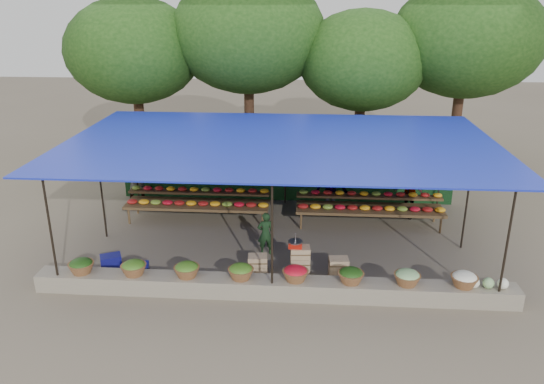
# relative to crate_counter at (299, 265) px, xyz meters

# --- Properties ---
(ground) EXTENTS (60.00, 60.00, 0.00)m
(ground) POSITION_rel_crate_counter_xyz_m (-0.56, 1.86, -0.31)
(ground) COLOR #695D4D
(ground) RESTS_ON ground
(stone_curb) EXTENTS (10.60, 0.55, 0.40)m
(stone_curb) POSITION_rel_crate_counter_xyz_m (-0.56, -0.89, -0.11)
(stone_curb) COLOR gray
(stone_curb) RESTS_ON ground
(stall_canopy) EXTENTS (10.80, 6.60, 2.82)m
(stall_canopy) POSITION_rel_crate_counter_xyz_m (-0.56, 1.93, 2.36)
(stall_canopy) COLOR black
(stall_canopy) RESTS_ON ground
(produce_baskets) EXTENTS (8.98, 0.58, 0.34)m
(produce_baskets) POSITION_rel_crate_counter_xyz_m (-0.66, -0.89, 0.25)
(produce_baskets) COLOR brown
(produce_baskets) RESTS_ON stone_curb
(netting_backdrop) EXTENTS (10.60, 0.06, 2.50)m
(netting_backdrop) POSITION_rel_crate_counter_xyz_m (-0.56, 5.01, 0.94)
(netting_backdrop) COLOR #17411C
(netting_backdrop) RESTS_ON ground
(tree_row) EXTENTS (16.51, 5.50, 7.12)m
(tree_row) POSITION_rel_crate_counter_xyz_m (-0.05, 7.94, 4.39)
(tree_row) COLOR #311D11
(tree_row) RESTS_ON ground
(fruit_table_left) EXTENTS (4.21, 0.95, 0.93)m
(fruit_table_left) POSITION_rel_crate_counter_xyz_m (-3.05, 3.21, 0.30)
(fruit_table_left) COLOR #47351C
(fruit_table_left) RESTS_ON ground
(fruit_table_right) EXTENTS (4.21, 0.95, 0.93)m
(fruit_table_right) POSITION_rel_crate_counter_xyz_m (1.95, 3.21, 0.30)
(fruit_table_right) COLOR #47351C
(fruit_table_right) RESTS_ON ground
(crate_counter) EXTENTS (2.38, 0.37, 0.77)m
(crate_counter) POSITION_rel_crate_counter_xyz_m (0.00, 0.00, 0.00)
(crate_counter) COLOR #A7805F
(crate_counter) RESTS_ON ground
(weighing_scale) EXTENTS (0.33, 0.33, 0.35)m
(weighing_scale) POSITION_rel_crate_counter_xyz_m (-0.09, 0.00, 0.54)
(weighing_scale) COLOR red
(weighing_scale) RESTS_ON crate_counter
(vendor_seated) EXTENTS (0.48, 0.37, 1.15)m
(vendor_seated) POSITION_rel_crate_counter_xyz_m (-0.88, 1.12, 0.26)
(vendor_seated) COLOR #163218
(vendor_seated) RESTS_ON ground
(customer_left) EXTENTS (1.06, 0.92, 1.88)m
(customer_left) POSITION_rel_crate_counter_xyz_m (-5.16, 4.32, 0.63)
(customer_left) COLOR slate
(customer_left) RESTS_ON ground
(customer_mid) EXTENTS (1.19, 0.83, 1.68)m
(customer_mid) POSITION_rel_crate_counter_xyz_m (0.87, 3.96, 0.53)
(customer_mid) COLOR slate
(customer_mid) RESTS_ON ground
(customer_right) EXTENTS (0.94, 0.77, 1.50)m
(customer_right) POSITION_rel_crate_counter_xyz_m (3.17, 3.88, 0.44)
(customer_right) COLOR slate
(customer_right) RESTS_ON ground
(blue_crate_front) EXTENTS (0.59, 0.52, 0.29)m
(blue_crate_front) POSITION_rel_crate_counter_xyz_m (-4.61, 0.18, -0.16)
(blue_crate_front) COLOR navy
(blue_crate_front) RESTS_ON ground
(blue_crate_back) EXTENTS (0.64, 0.53, 0.34)m
(blue_crate_back) POSITION_rel_crate_counter_xyz_m (-3.80, -0.34, -0.14)
(blue_crate_back) COLOR navy
(blue_crate_back) RESTS_ON ground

